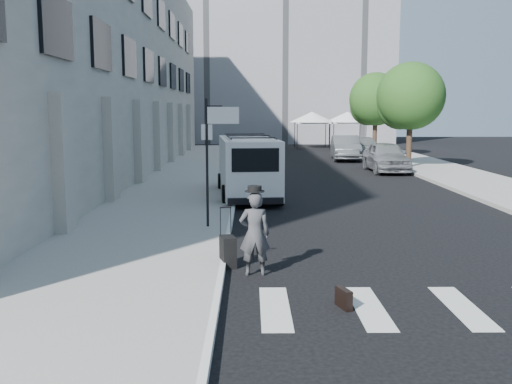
{
  "coord_description": "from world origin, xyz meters",
  "views": [
    {
      "loc": [
        -1.42,
        -12.31,
        3.34
      ],
      "look_at": [
        -1.28,
        1.86,
        1.3
      ],
      "focal_mm": 40.0,
      "sensor_mm": 36.0,
      "label": 1
    }
  ],
  "objects_px": {
    "businessman": "(255,234)",
    "cargo_van": "(248,167)",
    "parked_car_a": "(386,157)",
    "parked_car_b": "(345,148)",
    "suitcase": "(228,251)",
    "parked_car_c": "(365,148)",
    "briefcase": "(344,298)"
  },
  "relations": [
    {
      "from": "suitcase",
      "to": "cargo_van",
      "type": "height_order",
      "value": "cargo_van"
    },
    {
      "from": "cargo_van",
      "to": "parked_car_a",
      "type": "xyz_separation_m",
      "value": [
        7.5,
        9.11,
        -0.36
      ]
    },
    {
      "from": "cargo_van",
      "to": "parked_car_c",
      "type": "height_order",
      "value": "cargo_van"
    },
    {
      "from": "businessman",
      "to": "cargo_van",
      "type": "xyz_separation_m",
      "value": [
        -0.19,
        10.53,
        0.33
      ]
    },
    {
      "from": "suitcase",
      "to": "cargo_van",
      "type": "distance_m",
      "value": 9.96
    },
    {
      "from": "briefcase",
      "to": "cargo_van",
      "type": "distance_m",
      "value": 12.66
    },
    {
      "from": "businessman",
      "to": "briefcase",
      "type": "xyz_separation_m",
      "value": [
        1.5,
        -1.97,
        -0.69
      ]
    },
    {
      "from": "parked_car_b",
      "to": "businessman",
      "type": "bearing_deg",
      "value": -98.76
    },
    {
      "from": "businessman",
      "to": "suitcase",
      "type": "bearing_deg",
      "value": -49.28
    },
    {
      "from": "businessman",
      "to": "parked_car_a",
      "type": "xyz_separation_m",
      "value": [
        7.31,
        19.64,
        -0.03
      ]
    },
    {
      "from": "briefcase",
      "to": "parked_car_c",
      "type": "xyz_separation_m",
      "value": [
        6.63,
        31.42,
        0.52
      ]
    },
    {
      "from": "suitcase",
      "to": "cargo_van",
      "type": "xyz_separation_m",
      "value": [
        0.38,
        9.91,
        0.85
      ]
    },
    {
      "from": "suitcase",
      "to": "parked_car_a",
      "type": "relative_size",
      "value": 0.26
    },
    {
      "from": "businessman",
      "to": "parked_car_a",
      "type": "bearing_deg",
      "value": -112.32
    },
    {
      "from": "parked_car_b",
      "to": "cargo_van",
      "type": "bearing_deg",
      "value": -107.1
    },
    {
      "from": "suitcase",
      "to": "cargo_van",
      "type": "relative_size",
      "value": 0.21
    },
    {
      "from": "businessman",
      "to": "suitcase",
      "type": "relative_size",
      "value": 1.35
    },
    {
      "from": "parked_car_b",
      "to": "parked_car_a",
      "type": "bearing_deg",
      "value": -78.09
    },
    {
      "from": "suitcase",
      "to": "parked_car_b",
      "type": "bearing_deg",
      "value": 60.2
    },
    {
      "from": "businessman",
      "to": "parked_car_a",
      "type": "distance_m",
      "value": 20.95
    },
    {
      "from": "suitcase",
      "to": "parked_car_c",
      "type": "bearing_deg",
      "value": 58.03
    },
    {
      "from": "briefcase",
      "to": "cargo_van",
      "type": "bearing_deg",
      "value": 79.55
    },
    {
      "from": "briefcase",
      "to": "cargo_van",
      "type": "height_order",
      "value": "cargo_van"
    },
    {
      "from": "parked_car_a",
      "to": "businessman",
      "type": "bearing_deg",
      "value": -109.98
    },
    {
      "from": "businessman",
      "to": "parked_car_c",
      "type": "height_order",
      "value": "businessman"
    },
    {
      "from": "parked_car_b",
      "to": "parked_car_c",
      "type": "xyz_separation_m",
      "value": [
        1.8,
        2.38,
        -0.13
      ]
    },
    {
      "from": "briefcase",
      "to": "suitcase",
      "type": "height_order",
      "value": "suitcase"
    },
    {
      "from": "businessman",
      "to": "suitcase",
      "type": "distance_m",
      "value": 0.99
    },
    {
      "from": "parked_car_a",
      "to": "suitcase",
      "type": "bearing_deg",
      "value": -112.06
    },
    {
      "from": "briefcase",
      "to": "parked_car_b",
      "type": "relative_size",
      "value": 0.09
    },
    {
      "from": "suitcase",
      "to": "parked_car_a",
      "type": "bearing_deg",
      "value": 52.32
    },
    {
      "from": "suitcase",
      "to": "parked_car_b",
      "type": "xyz_separation_m",
      "value": [
        6.9,
        26.46,
        0.48
      ]
    }
  ]
}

